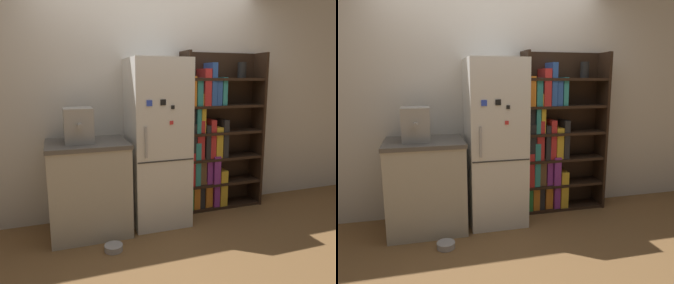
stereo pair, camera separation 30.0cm
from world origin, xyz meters
The scene contains 7 objects.
ground_plane centered at (0.00, 0.00, 0.00)m, with size 16.00×16.00×0.00m, color olive.
wall_back centered at (0.00, 0.47, 1.30)m, with size 8.00×0.05×2.60m.
refrigerator centered at (0.00, 0.16, 0.87)m, with size 0.59×0.61×1.74m.
bookshelf centered at (0.72, 0.33, 0.82)m, with size 0.99×0.30×1.83m.
kitchen_counter centered at (-0.73, 0.13, 0.46)m, with size 0.78×0.65×0.93m.
espresso_machine centered at (-0.80, 0.13, 1.09)m, with size 0.27×0.36×0.33m.
pet_bowl centered at (-0.58, -0.35, 0.03)m, with size 0.17×0.17×0.06m.
Camera 1 is at (-1.01, -3.08, 1.53)m, focal length 35.00 mm.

